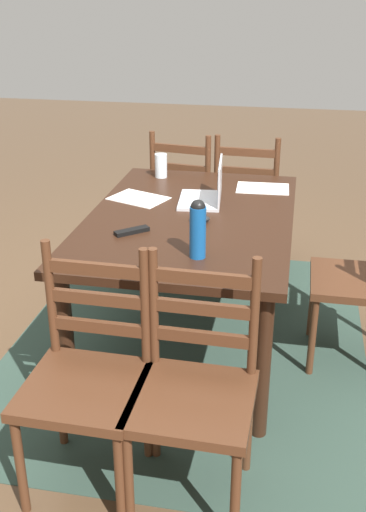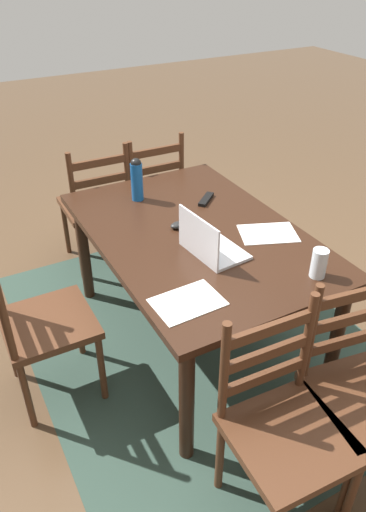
% 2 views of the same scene
% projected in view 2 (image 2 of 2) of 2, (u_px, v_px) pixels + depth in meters
% --- Properties ---
extents(ground_plane, '(14.00, 14.00, 0.00)m').
position_uv_depth(ground_plane, '(194.00, 336.00, 3.02)').
color(ground_plane, brown).
extents(area_rug, '(2.38, 1.90, 0.01)m').
position_uv_depth(area_rug, '(194.00, 335.00, 3.02)').
color(area_rug, '#2D4238').
rests_on(area_rug, ground).
extents(dining_table, '(1.55, 1.03, 0.75)m').
position_uv_depth(dining_table, '(196.00, 245.00, 2.66)').
color(dining_table, black).
rests_on(dining_table, ground).
extents(chair_right_near, '(0.45, 0.45, 0.95)m').
position_uv_depth(chair_right_near, '(149.00, 194.00, 3.63)').
color(chair_right_near, '#4C2B19').
rests_on(chair_right_near, ground).
extents(chair_far_head, '(0.44, 0.44, 0.95)m').
position_uv_depth(chair_far_head, '(40.00, 324.00, 2.41)').
color(chair_far_head, '#4C2B19').
rests_on(chair_far_head, ground).
extents(chair_left_near, '(0.50, 0.50, 0.95)m').
position_uv_depth(chair_left_near, '(362.00, 390.00, 2.06)').
color(chair_left_near, '#4C2B19').
rests_on(chair_left_near, ground).
extents(chair_left_far, '(0.46, 0.46, 0.95)m').
position_uv_depth(chair_left_far, '(284.00, 429.00, 1.90)').
color(chair_left_far, '#4C2B19').
rests_on(chair_left_far, ground).
extents(chair_right_far, '(0.45, 0.45, 0.95)m').
position_uv_depth(chair_right_far, '(96.00, 206.00, 3.47)').
color(chair_right_far, '#4C2B19').
rests_on(chair_right_far, ground).
extents(laptop, '(0.34, 0.25, 0.23)m').
position_uv_depth(laptop, '(208.00, 244.00, 2.39)').
color(laptop, silver).
rests_on(laptop, dining_table).
extents(water_bottle, '(0.07, 0.07, 0.26)m').
position_uv_depth(water_bottle, '(137.00, 179.00, 2.85)').
color(water_bottle, '#145199').
rests_on(water_bottle, dining_table).
extents(drinking_glass, '(0.07, 0.07, 0.14)m').
position_uv_depth(drinking_glass, '(319.00, 263.00, 2.23)').
color(drinking_glass, silver).
rests_on(drinking_glass, dining_table).
extents(computer_mouse, '(0.06, 0.10, 0.03)m').
position_uv_depth(computer_mouse, '(179.00, 225.00, 2.63)').
color(computer_mouse, black).
rests_on(computer_mouse, dining_table).
extents(tv_remote, '(0.15, 0.16, 0.02)m').
position_uv_depth(tv_remote, '(206.00, 199.00, 2.91)').
color(tv_remote, black).
rests_on(tv_remote, dining_table).
extents(paper_stack_left, '(0.30, 0.35, 0.00)m').
position_uv_depth(paper_stack_left, '(268.00, 233.00, 2.59)').
color(paper_stack_left, white).
rests_on(paper_stack_left, dining_table).
extents(paper_stack_right, '(0.22, 0.30, 0.00)m').
position_uv_depth(paper_stack_right, '(188.00, 302.00, 2.10)').
color(paper_stack_right, white).
rests_on(paper_stack_right, dining_table).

